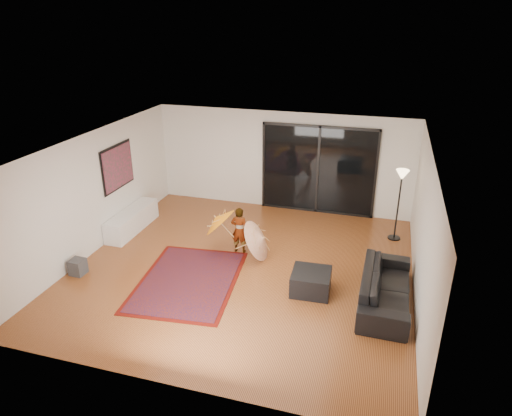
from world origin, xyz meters
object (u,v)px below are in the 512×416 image
at_px(sofa, 386,288).
at_px(child, 239,230).
at_px(media_console, 132,220).
at_px(ottoman, 311,282).

relative_size(sofa, child, 2.08).
xyz_separation_m(sofa, child, (-3.25, 1.15, 0.21)).
relative_size(media_console, sofa, 0.83).
bearing_deg(ottoman, media_console, 162.86).
bearing_deg(ottoman, child, 148.09).
bearing_deg(child, sofa, 160.33).
xyz_separation_m(media_console, sofa, (6.20, -1.48, 0.07)).
height_order(sofa, child, child).
distance_m(ottoman, child, 2.20).
xyz_separation_m(sofa, ottoman, (-1.40, -0.00, -0.12)).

